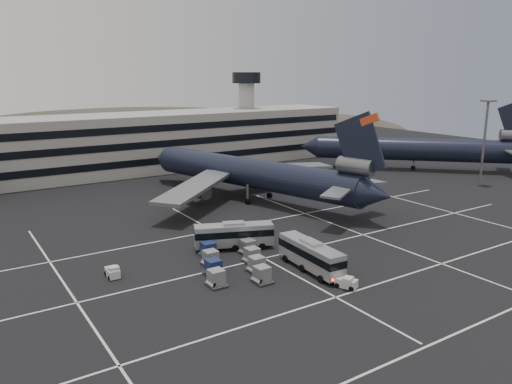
% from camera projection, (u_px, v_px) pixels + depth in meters
% --- Properties ---
extents(ground, '(260.00, 260.00, 0.00)m').
position_uv_depth(ground, '(319.00, 259.00, 65.60)').
color(ground, black).
rests_on(ground, ground).
extents(lane_markings, '(90.00, 55.62, 0.01)m').
position_uv_depth(lane_markings, '(321.00, 255.00, 66.69)').
color(lane_markings, silver).
rests_on(lane_markings, ground).
extents(terminal, '(125.00, 26.00, 24.00)m').
position_uv_depth(terminal, '(120.00, 145.00, 120.44)').
color(terminal, gray).
rests_on(terminal, ground).
extents(hills, '(352.00, 180.00, 44.00)m').
position_uv_depth(hills, '(97.00, 158.00, 216.58)').
color(hills, '#38332B').
rests_on(hills, ground).
extents(lightpole_right, '(2.40, 2.40, 18.28)m').
position_uv_depth(lightpole_right, '(485.00, 131.00, 105.82)').
color(lightpole_right, slate).
rests_on(lightpole_right, ground).
extents(trijet_main, '(45.63, 56.70, 18.08)m').
position_uv_depth(trijet_main, '(253.00, 173.00, 94.73)').
color(trijet_main, black).
rests_on(trijet_main, ground).
extents(trijet_far, '(45.03, 44.24, 18.08)m').
position_uv_depth(trijet_far, '(419.00, 149.00, 124.14)').
color(trijet_far, black).
rests_on(trijet_far, ground).
extents(bus_near, '(3.27, 10.99, 3.83)m').
position_uv_depth(bus_near, '(311.00, 254.00, 61.30)').
color(bus_near, gray).
rests_on(bus_near, ground).
extents(bus_far, '(11.01, 6.42, 3.84)m').
position_uv_depth(bus_far, '(234.00, 234.00, 68.85)').
color(bus_far, gray).
rests_on(bus_far, ground).
extents(tug_a, '(1.49, 2.40, 1.50)m').
position_uv_depth(tug_a, '(113.00, 272.00, 59.41)').
color(tug_a, beige).
rests_on(tug_a, ground).
extents(tug_b, '(2.27, 2.71, 1.51)m').
position_uv_depth(tug_b, '(347.00, 282.00, 56.47)').
color(tug_b, beige).
rests_on(tug_b, ground).
extents(uld_cluster, '(11.34, 16.81, 1.97)m').
position_uv_depth(uld_cluster, '(230.00, 259.00, 62.81)').
color(uld_cluster, '#2D2D30').
rests_on(uld_cluster, ground).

